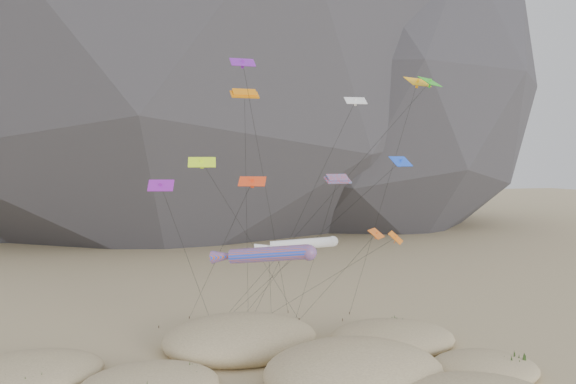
% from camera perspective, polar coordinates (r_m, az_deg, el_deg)
% --- Properties ---
extents(kite_stakes, '(21.63, 6.17, 0.30)m').
position_cam_1_polar(kite_stakes, '(63.79, -2.60, -12.88)').
color(kite_stakes, '#3F2D1E').
rests_on(kite_stakes, ground).
extents(rainbow_tube_kite, '(10.03, 21.09, 11.21)m').
position_cam_1_polar(rainbow_tube_kite, '(46.08, -2.31, -6.35)').
color(rainbow_tube_kite, '#D85616').
rests_on(rainbow_tube_kite, ground).
extents(white_tube_kite, '(7.40, 13.70, 11.10)m').
position_cam_1_polar(white_tube_kite, '(50.47, 1.03, -5.34)').
color(white_tube_kite, silver).
rests_on(white_tube_kite, ground).
extents(orange_parafoil, '(3.54, 8.68, 24.58)m').
position_cam_1_polar(orange_parafoil, '(53.14, -4.43, 9.65)').
color(orange_parafoil, orange).
rests_on(orange_parafoil, ground).
extents(multi_parafoil, '(2.53, 12.32, 16.63)m').
position_cam_1_polar(multi_parafoil, '(51.83, 5.02, 1.16)').
color(multi_parafoil, red).
rests_on(multi_parafoil, ground).
extents(delta_kites, '(26.90, 21.62, 26.18)m').
position_cam_1_polar(delta_kites, '(50.60, 4.09, 4.05)').
color(delta_kites, purple).
rests_on(delta_kites, ground).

